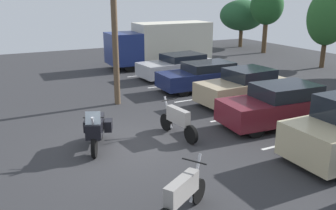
{
  "coord_description": "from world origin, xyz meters",
  "views": [
    {
      "loc": [
        10.66,
        -3.83,
        4.8
      ],
      "look_at": [
        -0.3,
        1.73,
        1.07
      ],
      "focal_mm": 39.73,
      "sensor_mm": 36.0,
      "label": 1
    }
  ],
  "objects_px": {
    "car_tan": "(244,87)",
    "box_truck": "(161,43)",
    "motorcycle_touring": "(97,129)",
    "car_silver": "(178,66)",
    "motorcycle_third": "(178,121)",
    "car_maroon": "(279,105)",
    "motorcycle_second": "(182,195)",
    "car_navy": "(205,76)",
    "utility_pole": "(114,7)"
  },
  "relations": [
    {
      "from": "car_silver",
      "to": "car_tan",
      "type": "xyz_separation_m",
      "value": [
        6.09,
        0.05,
        0.08
      ]
    },
    {
      "from": "car_maroon",
      "to": "car_tan",
      "type": "bearing_deg",
      "value": 168.28
    },
    {
      "from": "motorcycle_third",
      "to": "box_truck",
      "type": "height_order",
      "value": "box_truck"
    },
    {
      "from": "motorcycle_third",
      "to": "car_navy",
      "type": "distance_m",
      "value": 6.84
    },
    {
      "from": "motorcycle_touring",
      "to": "motorcycle_third",
      "type": "bearing_deg",
      "value": 85.08
    },
    {
      "from": "motorcycle_second",
      "to": "car_maroon",
      "type": "relative_size",
      "value": 0.41
    },
    {
      "from": "car_silver",
      "to": "box_truck",
      "type": "bearing_deg",
      "value": 169.61
    },
    {
      "from": "motorcycle_touring",
      "to": "motorcycle_third",
      "type": "relative_size",
      "value": 0.96
    },
    {
      "from": "box_truck",
      "to": "motorcycle_second",
      "type": "bearing_deg",
      "value": -24.49
    },
    {
      "from": "car_maroon",
      "to": "box_truck",
      "type": "relative_size",
      "value": 0.65
    },
    {
      "from": "motorcycle_second",
      "to": "car_tan",
      "type": "distance_m",
      "value": 9.44
    },
    {
      "from": "motorcycle_touring",
      "to": "box_truck",
      "type": "relative_size",
      "value": 0.29
    },
    {
      "from": "car_tan",
      "to": "car_maroon",
      "type": "distance_m",
      "value": 2.93
    },
    {
      "from": "box_truck",
      "to": "motorcycle_touring",
      "type": "bearing_deg",
      "value": -34.25
    },
    {
      "from": "motorcycle_second",
      "to": "utility_pole",
      "type": "distance_m",
      "value": 9.9
    },
    {
      "from": "motorcycle_touring",
      "to": "car_maroon",
      "type": "height_order",
      "value": "car_maroon"
    },
    {
      "from": "motorcycle_second",
      "to": "motorcycle_third",
      "type": "height_order",
      "value": "motorcycle_third"
    },
    {
      "from": "utility_pole",
      "to": "car_tan",
      "type": "bearing_deg",
      "value": 64.04
    },
    {
      "from": "car_navy",
      "to": "motorcycle_second",
      "type": "bearing_deg",
      "value": -34.86
    },
    {
      "from": "motorcycle_third",
      "to": "car_maroon",
      "type": "distance_m",
      "value": 4.02
    },
    {
      "from": "car_maroon",
      "to": "box_truck",
      "type": "distance_m",
      "value": 12.66
    },
    {
      "from": "motorcycle_touring",
      "to": "box_truck",
      "type": "height_order",
      "value": "box_truck"
    },
    {
      "from": "motorcycle_second",
      "to": "motorcycle_third",
      "type": "bearing_deg",
      "value": 152.71
    },
    {
      "from": "car_tan",
      "to": "motorcycle_third",
      "type": "bearing_deg",
      "value": -63.94
    },
    {
      "from": "car_navy",
      "to": "car_maroon",
      "type": "xyz_separation_m",
      "value": [
        5.86,
        -0.45,
        0.07
      ]
    },
    {
      "from": "motorcycle_third",
      "to": "car_silver",
      "type": "xyz_separation_m",
      "value": [
        -8.32,
        4.51,
        0.09
      ]
    },
    {
      "from": "car_navy",
      "to": "utility_pole",
      "type": "height_order",
      "value": "utility_pole"
    },
    {
      "from": "car_tan",
      "to": "box_truck",
      "type": "height_order",
      "value": "box_truck"
    },
    {
      "from": "car_tan",
      "to": "car_maroon",
      "type": "height_order",
      "value": "car_tan"
    },
    {
      "from": "car_silver",
      "to": "box_truck",
      "type": "relative_size",
      "value": 0.67
    },
    {
      "from": "motorcycle_touring",
      "to": "utility_pole",
      "type": "distance_m",
      "value": 6.14
    },
    {
      "from": "car_maroon",
      "to": "motorcycle_touring",
      "type": "bearing_deg",
      "value": -97.43
    },
    {
      "from": "motorcycle_third",
      "to": "car_silver",
      "type": "distance_m",
      "value": 9.46
    },
    {
      "from": "motorcycle_second",
      "to": "box_truck",
      "type": "bearing_deg",
      "value": 155.51
    },
    {
      "from": "car_silver",
      "to": "motorcycle_touring",
      "type": "bearing_deg",
      "value": -42.12
    },
    {
      "from": "car_navy",
      "to": "box_truck",
      "type": "bearing_deg",
      "value": 173.55
    },
    {
      "from": "car_maroon",
      "to": "motorcycle_second",
      "type": "bearing_deg",
      "value": -59.25
    },
    {
      "from": "box_truck",
      "to": "utility_pole",
      "type": "distance_m",
      "value": 9.6
    },
    {
      "from": "motorcycle_third",
      "to": "utility_pole",
      "type": "distance_m",
      "value": 5.98
    },
    {
      "from": "motorcycle_touring",
      "to": "box_truck",
      "type": "distance_m",
      "value": 14.18
    },
    {
      "from": "box_truck",
      "to": "car_maroon",
      "type": "bearing_deg",
      "value": -5.51
    },
    {
      "from": "motorcycle_touring",
      "to": "motorcycle_second",
      "type": "bearing_deg",
      "value": 6.96
    },
    {
      "from": "motorcycle_touring",
      "to": "utility_pole",
      "type": "relative_size",
      "value": 0.25
    },
    {
      "from": "car_silver",
      "to": "car_maroon",
      "type": "height_order",
      "value": "car_maroon"
    },
    {
      "from": "car_silver",
      "to": "car_navy",
      "type": "relative_size",
      "value": 0.97
    },
    {
      "from": "motorcycle_touring",
      "to": "car_navy",
      "type": "xyz_separation_m",
      "value": [
        -4.98,
        7.21,
        0.03
      ]
    },
    {
      "from": "motorcycle_touring",
      "to": "car_maroon",
      "type": "distance_m",
      "value": 6.81
    },
    {
      "from": "motorcycle_second",
      "to": "car_maroon",
      "type": "height_order",
      "value": "car_maroon"
    },
    {
      "from": "car_navy",
      "to": "box_truck",
      "type": "height_order",
      "value": "box_truck"
    },
    {
      "from": "motorcycle_third",
      "to": "car_tan",
      "type": "bearing_deg",
      "value": 116.06
    }
  ]
}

